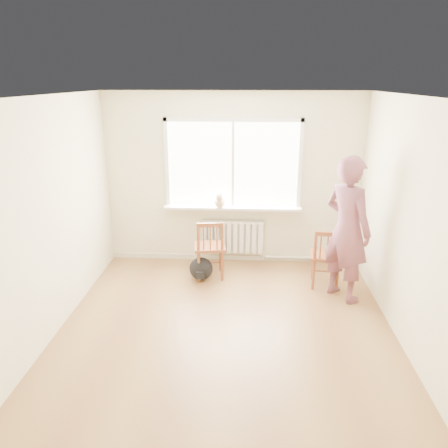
# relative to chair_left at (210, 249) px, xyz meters

# --- Properties ---
(floor) EXTENTS (4.50, 4.50, 0.00)m
(floor) POSITION_rel_chair_left_xyz_m (0.31, -1.53, -0.46)
(floor) COLOR olive
(floor) RESTS_ON ground
(ceiling) EXTENTS (4.50, 4.50, 0.00)m
(ceiling) POSITION_rel_chair_left_xyz_m (0.31, -1.53, 2.24)
(ceiling) COLOR white
(ceiling) RESTS_ON back_wall
(back_wall) EXTENTS (4.00, 0.01, 2.70)m
(back_wall) POSITION_rel_chair_left_xyz_m (0.31, 0.72, 0.89)
(back_wall) COLOR beige
(back_wall) RESTS_ON ground
(window) EXTENTS (2.12, 0.05, 1.42)m
(window) POSITION_rel_chair_left_xyz_m (0.31, 0.69, 1.20)
(window) COLOR white
(window) RESTS_ON back_wall
(windowsill) EXTENTS (2.15, 0.22, 0.04)m
(windowsill) POSITION_rel_chair_left_xyz_m (0.31, 0.61, 0.47)
(windowsill) COLOR white
(windowsill) RESTS_ON back_wall
(radiator) EXTENTS (1.00, 0.12, 0.55)m
(radiator) POSITION_rel_chair_left_xyz_m (0.31, 0.63, -0.02)
(radiator) COLOR white
(radiator) RESTS_ON back_wall
(heating_pipe) EXTENTS (1.40, 0.04, 0.04)m
(heating_pipe) POSITION_rel_chair_left_xyz_m (1.56, 0.66, -0.38)
(heating_pipe) COLOR silver
(heating_pipe) RESTS_ON back_wall
(baseboard) EXTENTS (4.00, 0.03, 0.08)m
(baseboard) POSITION_rel_chair_left_xyz_m (0.31, 0.70, -0.42)
(baseboard) COLOR beige
(baseboard) RESTS_ON ground
(chair_left) EXTENTS (0.51, 0.49, 0.91)m
(chair_left) POSITION_rel_chair_left_xyz_m (0.00, 0.00, 0.00)
(chair_left) COLOR brown
(chair_left) RESTS_ON floor
(chair_right) EXTENTS (0.48, 0.46, 0.88)m
(chair_right) POSITION_rel_chair_left_xyz_m (1.67, -0.21, -0.02)
(chair_right) COLOR brown
(chair_right) RESTS_ON floor
(person) EXTENTS (0.81, 0.86, 1.96)m
(person) POSITION_rel_chair_left_xyz_m (1.86, -0.50, 0.52)
(person) COLOR #CA4359
(person) RESTS_ON floor
(cat) EXTENTS (0.18, 0.41, 0.27)m
(cat) POSITION_rel_chair_left_xyz_m (0.11, 0.52, 0.60)
(cat) COLOR beige
(cat) RESTS_ON windowsill
(backpack) EXTENTS (0.40, 0.33, 0.35)m
(backpack) POSITION_rel_chair_left_xyz_m (-0.13, -0.08, -0.29)
(backpack) COLOR black
(backpack) RESTS_ON floor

